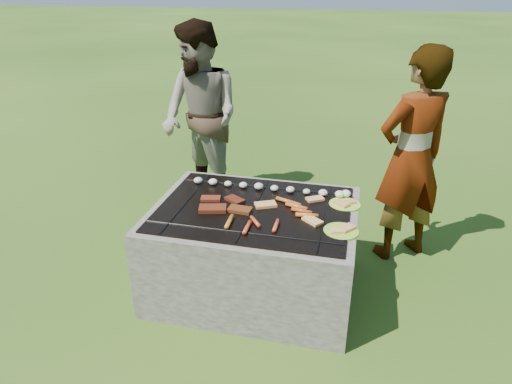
% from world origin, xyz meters
% --- Properties ---
extents(lawn, '(60.00, 60.00, 0.00)m').
position_xyz_m(lawn, '(0.00, 0.00, 0.00)').
color(lawn, '#204310').
rests_on(lawn, ground).
extents(fire_pit, '(1.30, 1.00, 0.62)m').
position_xyz_m(fire_pit, '(0.00, 0.00, 0.28)').
color(fire_pit, '#A0978E').
rests_on(fire_pit, ground).
extents(mushrooms, '(1.10, 0.09, 0.04)m').
position_xyz_m(mushrooms, '(0.08, 0.28, 0.63)').
color(mushrooms, beige).
rests_on(mushrooms, fire_pit).
extents(pork_slabs, '(0.38, 0.29, 0.03)m').
position_xyz_m(pork_slabs, '(-0.20, -0.04, 0.62)').
color(pork_slabs, '#A0341D').
rests_on(pork_slabs, fire_pit).
extents(sausages, '(0.53, 0.50, 0.03)m').
position_xyz_m(sausages, '(0.16, -0.07, 0.62)').
color(sausages, orange).
rests_on(sausages, fire_pit).
extents(bread_on_grate, '(0.47, 0.42, 0.02)m').
position_xyz_m(bread_on_grate, '(0.24, 0.04, 0.62)').
color(bread_on_grate, '#E0C472').
rests_on(bread_on_grate, fire_pit).
extents(plate_far, '(0.24, 0.24, 0.03)m').
position_xyz_m(plate_far, '(0.56, 0.19, 0.61)').
color(plate_far, '#C7FF3C').
rests_on(plate_far, fire_pit).
extents(plate_near, '(0.24, 0.24, 0.03)m').
position_xyz_m(plate_near, '(0.56, -0.17, 0.61)').
color(plate_near, '#D2F73B').
rests_on(plate_near, fire_pit).
extents(cook, '(0.68, 0.63, 1.57)m').
position_xyz_m(cook, '(0.98, 0.68, 0.78)').
color(cook, gray).
rests_on(cook, ground).
extents(bystander, '(1.01, 0.96, 1.64)m').
position_xyz_m(bystander, '(-0.77, 1.18, 0.82)').
color(bystander, gray).
rests_on(bystander, ground).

